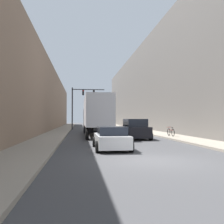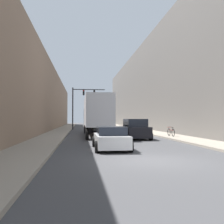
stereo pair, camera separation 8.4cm
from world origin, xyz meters
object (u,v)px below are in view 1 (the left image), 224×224
Objects in this scene: sedan_car at (111,138)px; parked_bicycle at (171,132)px; suv_car at (134,129)px; semi_truck at (96,115)px; traffic_signal_gantry at (79,101)px.

parked_bicycle is at bearing 50.29° from sedan_car.
suv_car is (3.10, 7.47, 0.19)m from sedan_car.
semi_truck is 3.11× the size of sedan_car.
traffic_signal_gantry reaches higher than sedan_car.
semi_truck is at bearing 152.38° from parked_bicycle.
sedan_car is 10.69m from parked_bicycle.
suv_car is at bearing 67.49° from sedan_car.
sedan_car is 0.60× the size of traffic_signal_gantry.
traffic_signal_gantry reaches higher than semi_truck.
semi_truck reaches higher than sedan_car.
suv_car is at bearing -53.57° from semi_truck.
suv_car is 2.70× the size of parked_bicycle.
sedan_car reaches higher than parked_bicycle.
sedan_car is 27.38m from traffic_signal_gantry.
sedan_car is at bearing -89.26° from semi_truck.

